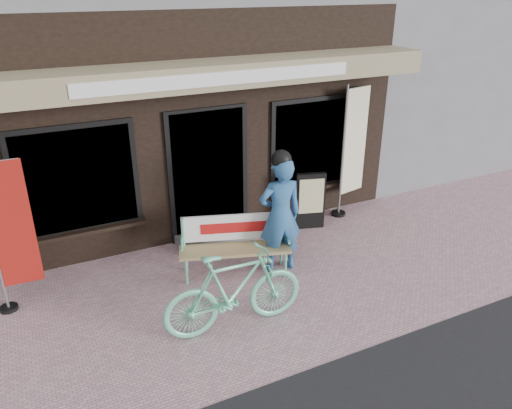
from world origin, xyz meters
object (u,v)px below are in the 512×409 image
bicycle (234,291)px  nobori_red (10,233)px  menu_stand (310,200)px  nobori_cream (352,149)px  bench (234,240)px  person (280,213)px

bicycle → nobori_red: (-2.33, 1.61, 0.55)m
bicycle → nobori_red: 2.89m
menu_stand → nobori_cream: bearing=31.0°
bench → bicycle: bicycle is taller
bench → bicycle: (-0.53, -1.22, 0.03)m
bench → bicycle: 1.33m
bicycle → menu_stand: (2.27, 1.94, -0.02)m
bench → menu_stand: (1.74, 0.73, 0.01)m
nobori_cream → menu_stand: 1.25m
bench → person: (0.62, -0.23, 0.41)m
bench → nobori_cream: (2.73, 0.98, 0.72)m
person → bench: bearing=166.7°
nobori_cream → menu_stand: (-0.99, -0.26, -0.72)m
bicycle → nobori_cream: 3.99m
nobori_cream → person: bearing=-162.1°
bicycle → person: bearing=-47.0°
nobori_red → bench: bearing=-6.0°
person → nobori_cream: bearing=36.9°
bench → nobori_red: (-2.87, 0.40, 0.58)m
person → menu_stand: person is taller
menu_stand → bicycle: bearing=-123.0°
person → menu_stand: size_ratio=1.85×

